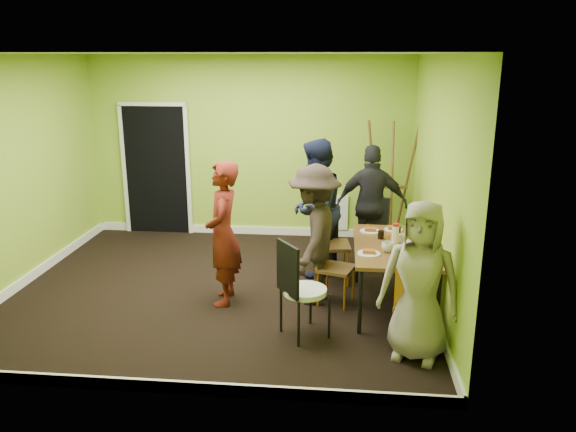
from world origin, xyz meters
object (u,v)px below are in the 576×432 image
object	(u,v)px
dining_table	(395,249)
person_back_end	(372,205)
chair_back_end	(374,218)
chair_bentwood	(299,285)
chair_left_far	(326,238)
blue_bottle	(424,249)
chair_front_end	(414,300)
person_standing	(223,234)
person_front_end	(420,281)
person_left_near	(314,235)
easel	(391,184)
orange_bottle	(388,238)
chair_left_near	(330,260)
person_left_far	(315,208)
thermos	(395,235)

from	to	relation	value
dining_table	person_back_end	xyz separation A→B (m)	(-0.19, 1.48, 0.12)
chair_back_end	person_back_end	bearing A→B (deg)	-51.02
dining_table	chair_bentwood	world-z (taller)	chair_bentwood
chair_left_far	blue_bottle	xyz separation A→B (m)	(1.05, -1.06, 0.26)
chair_back_end	chair_front_end	world-z (taller)	chair_back_end
person_standing	person_front_end	size ratio (longest dim) A/B	1.09
chair_back_end	person_left_near	xyz separation A→B (m)	(-0.75, -1.32, 0.16)
dining_table	easel	size ratio (longest dim) A/B	0.79
easel	orange_bottle	xyz separation A→B (m)	(-0.18, -2.12, -0.15)
orange_bottle	person_left_near	distance (m)	0.84
chair_left_far	easel	world-z (taller)	easel
chair_left_near	chair_front_end	world-z (taller)	chair_left_near
person_left_far	person_front_end	distance (m)	2.31
chair_bentwood	thermos	xyz separation A→B (m)	(1.01, 0.85, 0.29)
thermos	easel	bearing A→B (deg)	87.05
chair_left_far	person_left_far	xyz separation A→B (m)	(-0.14, 0.28, 0.31)
chair_back_end	person_left_far	xyz separation A→B (m)	(-0.78, -0.44, 0.23)
easel	blue_bottle	world-z (taller)	easel
thermos	blue_bottle	distance (m)	0.49
chair_left_near	orange_bottle	distance (m)	0.71
chair_bentwood	easel	size ratio (longest dim) A/B	0.54
chair_left_near	person_left_far	size ratio (longest dim) A/B	0.51
chair_left_far	orange_bottle	bearing A→B (deg)	44.47
dining_table	orange_bottle	size ratio (longest dim) A/B	18.23
person_standing	person_left_near	size ratio (longest dim) A/B	1.03
chair_front_end	orange_bottle	size ratio (longest dim) A/B	10.90
chair_bentwood	person_left_near	distance (m)	0.93
chair_left_far	person_left_near	xyz separation A→B (m)	(-0.12, -0.60, 0.23)
chair_back_end	person_back_end	xyz separation A→B (m)	(-0.04, 0.08, 0.16)
chair_left_near	person_left_near	size ratio (longest dim) A/B	0.56
dining_table	person_left_near	size ratio (longest dim) A/B	0.93
chair_back_end	person_left_far	world-z (taller)	person_left_far
orange_bottle	person_standing	xyz separation A→B (m)	(-1.87, -0.14, 0.04)
chair_bentwood	dining_table	bearing A→B (deg)	93.78
easel	person_left_near	bearing A→B (deg)	-115.44
dining_table	orange_bottle	bearing A→B (deg)	124.21
thermos	dining_table	bearing A→B (deg)	-90.18
chair_left_far	easel	bearing A→B (deg)	142.76
chair_left_far	chair_back_end	distance (m)	0.97
chair_bentwood	blue_bottle	bearing A→B (deg)	73.69
chair_left_near	thermos	bearing A→B (deg)	105.57
dining_table	chair_front_end	bearing A→B (deg)	-83.11
person_left_far	person_back_end	xyz separation A→B (m)	(0.74, 0.52, -0.07)
dining_table	chair_left_near	distance (m)	0.75
person_front_end	person_left_far	bearing A→B (deg)	135.38
person_left_far	person_front_end	bearing A→B (deg)	43.26
orange_bottle	blue_bottle	bearing A→B (deg)	-55.56
person_left_far	chair_left_near	bearing A→B (deg)	29.40
chair_left_far	thermos	world-z (taller)	chair_left_far
chair_bentwood	person_left_near	size ratio (longest dim) A/B	0.63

